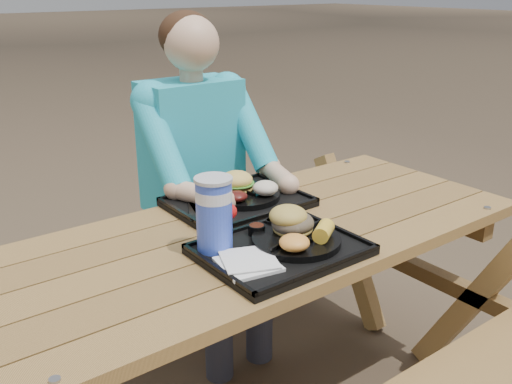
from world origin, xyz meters
TOP-DOWN VIEW (x-y plane):
  - picnic_table at (0.00, 0.00)m, footprint 1.80×1.49m
  - tray_near at (-0.04, -0.17)m, footprint 0.45×0.35m
  - tray_far at (0.08, 0.21)m, footprint 0.45×0.35m
  - plate_near at (0.01, -0.18)m, footprint 0.26×0.26m
  - plate_far at (0.11, 0.22)m, footprint 0.26×0.26m
  - napkin_stack at (-0.18, -0.21)m, footprint 0.17×0.17m
  - soda_cup at (-0.20, -0.06)m, footprint 0.10×0.10m
  - condiment_bbq at (-0.04, -0.06)m, footprint 0.05×0.05m
  - condiment_mustard at (0.03, -0.05)m, footprint 0.04×0.04m
  - sandwich at (0.03, -0.14)m, footprint 0.12×0.12m
  - mac_cheese at (-0.05, -0.24)m, footprint 0.09×0.09m
  - corn_cob at (0.07, -0.23)m, footprint 0.11×0.11m
  - cutlery_far at (-0.08, 0.22)m, footprint 0.08×0.17m
  - burger at (0.11, 0.25)m, footprint 0.12×0.12m
  - baked_beans at (0.04, 0.16)m, footprint 0.07×0.07m
  - potato_salad at (0.16, 0.15)m, footprint 0.09×0.09m
  - diner at (0.14, 0.59)m, footprint 0.48×0.84m

SIDE VIEW (x-z plane):
  - picnic_table at x=0.00m, z-range 0.00..0.75m
  - diner at x=0.14m, z-range 0.00..1.28m
  - tray_near at x=-0.04m, z-range 0.75..0.77m
  - tray_far at x=0.08m, z-range 0.75..0.77m
  - cutlery_far at x=-0.08m, z-range 0.77..0.78m
  - napkin_stack at x=-0.18m, z-range 0.77..0.79m
  - plate_near at x=0.01m, z-range 0.77..0.79m
  - plate_far at x=0.11m, z-range 0.77..0.79m
  - condiment_mustard at x=0.03m, z-range 0.77..0.80m
  - condiment_bbq at x=-0.04m, z-range 0.77..0.80m
  - baked_beans at x=0.04m, z-range 0.79..0.82m
  - mac_cheese at x=-0.05m, z-range 0.79..0.83m
  - corn_cob at x=0.07m, z-range 0.79..0.84m
  - potato_salad at x=0.16m, z-range 0.79..0.84m
  - burger at x=0.11m, z-range 0.79..0.89m
  - sandwich at x=0.03m, z-range 0.79..0.91m
  - soda_cup at x=-0.20m, z-range 0.77..0.98m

